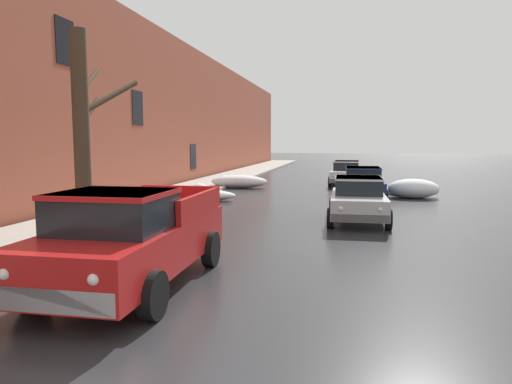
{
  "coord_description": "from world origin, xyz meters",
  "views": [
    {
      "loc": [
        1.72,
        -1.21,
        2.56
      ],
      "look_at": [
        -0.65,
        10.73,
        1.23
      ],
      "focal_mm": 32.74,
      "sensor_mm": 36.0,
      "label": 1
    }
  ],
  "objects_px": {
    "bare_tree_second_along_sidewalk": "(84,131)",
    "pickup_truck_red_approaching_near_lane": "(131,238)",
    "sedan_silver_parked_kerbside_close": "(358,198)",
    "fire_hydrant": "(33,259)",
    "sedan_white_parked_far_down_block": "(346,173)",
    "sedan_darkblue_parked_kerbside_mid": "(363,183)"
  },
  "relations": [
    {
      "from": "pickup_truck_red_approaching_near_lane",
      "to": "sedan_silver_parked_kerbside_close",
      "type": "relative_size",
      "value": 1.26
    },
    {
      "from": "sedan_silver_parked_kerbside_close",
      "to": "fire_hydrant",
      "type": "height_order",
      "value": "sedan_silver_parked_kerbside_close"
    },
    {
      "from": "pickup_truck_red_approaching_near_lane",
      "to": "sedan_white_parked_far_down_block",
      "type": "xyz_separation_m",
      "value": [
        3.59,
        20.03,
        -0.13
      ]
    },
    {
      "from": "bare_tree_second_along_sidewalk",
      "to": "pickup_truck_red_approaching_near_lane",
      "type": "height_order",
      "value": "bare_tree_second_along_sidewalk"
    },
    {
      "from": "sedan_darkblue_parked_kerbside_mid",
      "to": "sedan_white_parked_far_down_block",
      "type": "bearing_deg",
      "value": 96.4
    },
    {
      "from": "sedan_silver_parked_kerbside_close",
      "to": "sedan_white_parked_far_down_block",
      "type": "bearing_deg",
      "value": 91.98
    },
    {
      "from": "sedan_white_parked_far_down_block",
      "to": "fire_hydrant",
      "type": "height_order",
      "value": "sedan_white_parked_far_down_block"
    },
    {
      "from": "sedan_silver_parked_kerbside_close",
      "to": "sedan_white_parked_far_down_block",
      "type": "xyz_separation_m",
      "value": [
        -0.43,
        12.37,
        0.0
      ]
    },
    {
      "from": "sedan_silver_parked_kerbside_close",
      "to": "sedan_white_parked_far_down_block",
      "type": "relative_size",
      "value": 0.94
    },
    {
      "from": "bare_tree_second_along_sidewalk",
      "to": "sedan_silver_parked_kerbside_close",
      "type": "height_order",
      "value": "bare_tree_second_along_sidewalk"
    },
    {
      "from": "sedan_darkblue_parked_kerbside_mid",
      "to": "fire_hydrant",
      "type": "height_order",
      "value": "sedan_darkblue_parked_kerbside_mid"
    },
    {
      "from": "pickup_truck_red_approaching_near_lane",
      "to": "fire_hydrant",
      "type": "height_order",
      "value": "pickup_truck_red_approaching_near_lane"
    },
    {
      "from": "pickup_truck_red_approaching_near_lane",
      "to": "sedan_darkblue_parked_kerbside_mid",
      "type": "xyz_separation_m",
      "value": [
        4.33,
        13.45,
        -0.13
      ]
    },
    {
      "from": "sedan_darkblue_parked_kerbside_mid",
      "to": "sedan_silver_parked_kerbside_close",
      "type": "bearing_deg",
      "value": -93.07
    },
    {
      "from": "sedan_darkblue_parked_kerbside_mid",
      "to": "pickup_truck_red_approaching_near_lane",
      "type": "bearing_deg",
      "value": -107.85
    },
    {
      "from": "sedan_darkblue_parked_kerbside_mid",
      "to": "sedan_white_parked_far_down_block",
      "type": "relative_size",
      "value": 1.07
    },
    {
      "from": "sedan_darkblue_parked_kerbside_mid",
      "to": "fire_hydrant",
      "type": "relative_size",
      "value": 6.26
    },
    {
      "from": "bare_tree_second_along_sidewalk",
      "to": "sedan_white_parked_far_down_block",
      "type": "height_order",
      "value": "bare_tree_second_along_sidewalk"
    },
    {
      "from": "pickup_truck_red_approaching_near_lane",
      "to": "sedan_darkblue_parked_kerbside_mid",
      "type": "relative_size",
      "value": 1.12
    },
    {
      "from": "bare_tree_second_along_sidewalk",
      "to": "fire_hydrant",
      "type": "distance_m",
      "value": 4.47
    },
    {
      "from": "pickup_truck_red_approaching_near_lane",
      "to": "sedan_darkblue_parked_kerbside_mid",
      "type": "bearing_deg",
      "value": 72.15
    },
    {
      "from": "sedan_darkblue_parked_kerbside_mid",
      "to": "sedan_white_parked_far_down_block",
      "type": "height_order",
      "value": "same"
    }
  ]
}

